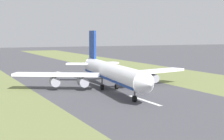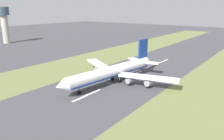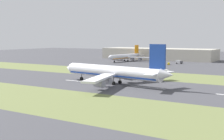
{
  "view_description": "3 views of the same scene",
  "coord_description": "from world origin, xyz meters",
  "px_view_note": "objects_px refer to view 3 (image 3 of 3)",
  "views": [
    {
      "loc": [
        52.26,
        110.77,
        19.18
      ],
      "look_at": [
        1.06,
        -1.62,
        7.0
      ],
      "focal_mm": 60.0,
      "sensor_mm": 36.0,
      "label": 1
    },
    {
      "loc": [
        -63.3,
        83.93,
        37.42
      ],
      "look_at": [
        1.06,
        -1.62,
        7.0
      ],
      "focal_mm": 35.0,
      "sensor_mm": 36.0,
      "label": 2
    },
    {
      "loc": [
        -130.15,
        -82.97,
        23.12
      ],
      "look_at": [
        1.06,
        -1.62,
        7.0
      ],
      "focal_mm": 50.0,
      "sensor_mm": 36.0,
      "label": 3
    }
  ],
  "objects_px": {
    "terminal_building": "(158,54)",
    "airplane_parked_apron": "(126,57)",
    "service_truck": "(179,62)",
    "airplane_main_jet": "(115,72)",
    "apron_car": "(169,64)"
  },
  "relations": [
    {
      "from": "terminal_building",
      "to": "service_truck",
      "type": "relative_size",
      "value": 19.75
    },
    {
      "from": "airplane_parked_apron",
      "to": "terminal_building",
      "type": "bearing_deg",
      "value": -19.74
    },
    {
      "from": "airplane_parked_apron",
      "to": "service_truck",
      "type": "height_order",
      "value": "airplane_parked_apron"
    },
    {
      "from": "apron_car",
      "to": "airplane_parked_apron",
      "type": "bearing_deg",
      "value": 72.38
    },
    {
      "from": "airplane_main_jet",
      "to": "service_truck",
      "type": "xyz_separation_m",
      "value": [
        134.05,
        14.92,
        -4.36
      ]
    },
    {
      "from": "service_truck",
      "to": "airplane_main_jet",
      "type": "bearing_deg",
      "value": -173.65
    },
    {
      "from": "service_truck",
      "to": "apron_car",
      "type": "bearing_deg",
      "value": 166.98
    },
    {
      "from": "airplane_main_jet",
      "to": "terminal_building",
      "type": "bearing_deg",
      "value": 16.8
    },
    {
      "from": "airplane_parked_apron",
      "to": "service_truck",
      "type": "bearing_deg",
      "value": -90.6
    },
    {
      "from": "terminal_building",
      "to": "airplane_parked_apron",
      "type": "relative_size",
      "value": 2.32
    },
    {
      "from": "apron_car",
      "to": "airplane_main_jet",
      "type": "bearing_deg",
      "value": -171.11
    },
    {
      "from": "terminal_building",
      "to": "airplane_parked_apron",
      "type": "xyz_separation_m",
      "value": [
        -43.55,
        15.62,
        -1.15
      ]
    },
    {
      "from": "terminal_building",
      "to": "service_truck",
      "type": "bearing_deg",
      "value": -138.62
    },
    {
      "from": "terminal_building",
      "to": "airplane_parked_apron",
      "type": "bearing_deg",
      "value": 160.26
    },
    {
      "from": "airplane_parked_apron",
      "to": "apron_car",
      "type": "bearing_deg",
      "value": -107.62
    }
  ]
}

